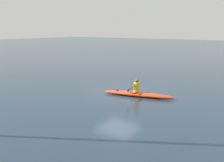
# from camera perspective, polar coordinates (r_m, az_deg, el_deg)

# --- Properties ---
(ground_plane) EXTENTS (160.00, 160.00, 0.00)m
(ground_plane) POSITION_cam_1_polar(r_m,az_deg,el_deg) (15.97, 1.49, -2.57)
(ground_plane) COLOR #1E2D3D
(kayak) EXTENTS (4.36, 1.70, 0.27)m
(kayak) POSITION_cam_1_polar(r_m,az_deg,el_deg) (15.02, 5.94, -3.03)
(kayak) COLOR red
(kayak) RESTS_ON ground
(kayaker) EXTENTS (0.69, 2.36, 0.78)m
(kayaker) POSITION_cam_1_polar(r_m,az_deg,el_deg) (14.94, 5.58, -1.28)
(kayaker) COLOR yellow
(kayaker) RESTS_ON kayak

